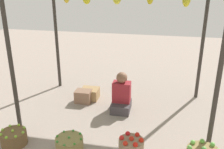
{
  "coord_description": "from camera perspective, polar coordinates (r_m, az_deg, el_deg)",
  "views": [
    {
      "loc": [
        0.78,
        -4.39,
        2.46
      ],
      "look_at": [
        0.0,
        -0.54,
        0.95
      ],
      "focal_mm": 41.3,
      "sensor_mm": 36.0,
      "label": 1
    }
  ],
  "objects": [
    {
      "name": "ground_plane",
      "position": [
        5.09,
        1.21,
        -7.88
      ],
      "size": [
        14.0,
        14.0,
        0.0
      ],
      "primitive_type": "plane",
      "color": "#A08F83"
    },
    {
      "name": "vendor_person",
      "position": [
        4.96,
        2.09,
        -4.83
      ],
      "size": [
        0.36,
        0.44,
        0.78
      ],
      "color": "#453F42",
      "rests_on": "ground"
    },
    {
      "name": "basket_red_tomatoes",
      "position": [
        3.86,
        4.26,
        -15.87
      ],
      "size": [
        0.36,
        0.36,
        0.34
      ],
      "color": "#957D60",
      "rests_on": "ground"
    },
    {
      "name": "basket_limes",
      "position": [
        4.38,
        -20.92,
        -12.93
      ],
      "size": [
        0.4,
        0.4,
        0.26
      ],
      "color": "brown",
      "rests_on": "ground"
    },
    {
      "name": "wooden_crate_stacked_rear",
      "position": [
        5.52,
        -4.92,
        -4.23
      ],
      "size": [
        0.37,
        0.32,
        0.23
      ],
      "primitive_type": "cube",
      "color": "tan",
      "rests_on": "ground"
    },
    {
      "name": "wooden_crate_near_vendor",
      "position": [
        5.38,
        -6.36,
        -4.8
      ],
      "size": [
        0.33,
        0.25,
        0.25
      ],
      "primitive_type": "cube",
      "color": "#8E6851",
      "rests_on": "ground"
    },
    {
      "name": "basket_green_chilies",
      "position": [
        4.01,
        -9.4,
        -15.07
      ],
      "size": [
        0.41,
        0.41,
        0.26
      ],
      "color": "olive",
      "rests_on": "ground"
    }
  ]
}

